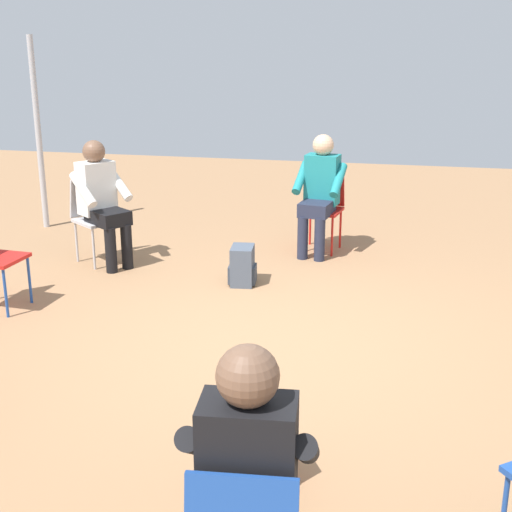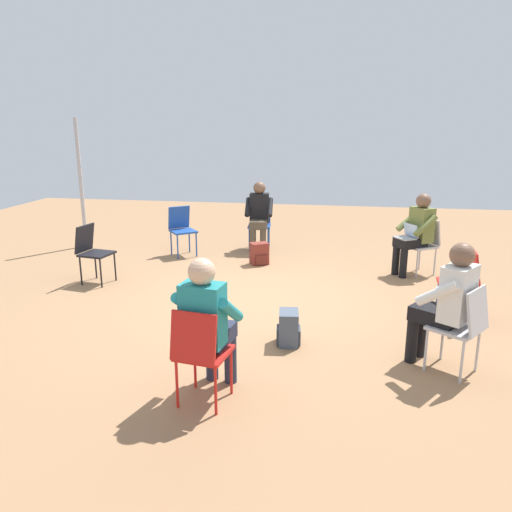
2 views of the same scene
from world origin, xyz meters
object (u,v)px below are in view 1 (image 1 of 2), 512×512
Objects in this scene: backpack_near_laptop_user at (261,456)px; person_in_black at (251,472)px; person_in_teal at (320,188)px; backpack_by_empty_chair at (242,268)px; chair_southeast at (94,213)px; person_in_white at (102,197)px; chair_south at (323,204)px.

person_in_black is at bearing 99.63° from backpack_near_laptop_user.
person_in_teal is 1.37m from backpack_by_empty_chair.
backpack_by_empty_chair is (-1.62, 0.38, -0.34)m from chair_southeast.
backpack_near_laptop_user is (-2.42, 3.34, -0.34)m from chair_southeast.
backpack_near_laptop_user is (-2.29, 3.25, -0.54)m from person_in_white.
person_in_white is (2.04, 0.85, 0.00)m from person_in_teal.
backpack_by_empty_chair is at bearing -74.89° from backpack_near_laptop_user.
person_in_black reaches higher than backpack_near_laptop_user.
person_in_teal is 3.44× the size of backpack_by_empty_chair.
chair_southeast is 0.69× the size of person_in_white.
person_in_black is (-2.58, 4.26, 0.20)m from chair_southeast.
person_in_black is at bearing 103.34° from person_in_teal.
person_in_white is at bearing -10.84° from backpack_by_empty_chair.
backpack_near_laptop_user is (-0.22, 4.26, -0.34)m from chair_south.
backpack_by_empty_chair is (-1.49, 0.28, -0.54)m from person_in_white.
person_in_white reaches higher than backpack_by_empty_chair.
chair_south is at bearing -87.05° from backpack_near_laptop_user.
backpack_near_laptop_user is at bearing 71.37° from chair_southeast.
person_in_black reaches higher than chair_southeast.
chair_south is at bearing 148.06° from chair_southeast.
chair_south is at bearing 88.62° from person_in_black.
chair_south is 1.00× the size of chair_southeast.
person_in_black is (-0.37, 5.17, 0.20)m from chair_south.
chair_south is 2.38m from chair_southeast.
chair_southeast is 0.69× the size of person_in_teal.
person_in_teal is (0.03, 0.16, 0.20)m from chair_south.
backpack_by_empty_chair is at bearing 114.63° from person_in_white.
person_in_white is at bearing 114.88° from person_in_black.
person_in_white reaches higher than backpack_near_laptop_user.
person_in_teal is (-2.18, -0.75, 0.20)m from chair_southeast.
person_in_white is (2.44, -4.16, 0.00)m from person_in_black.
chair_southeast reaches higher than backpack_near_laptop_user.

